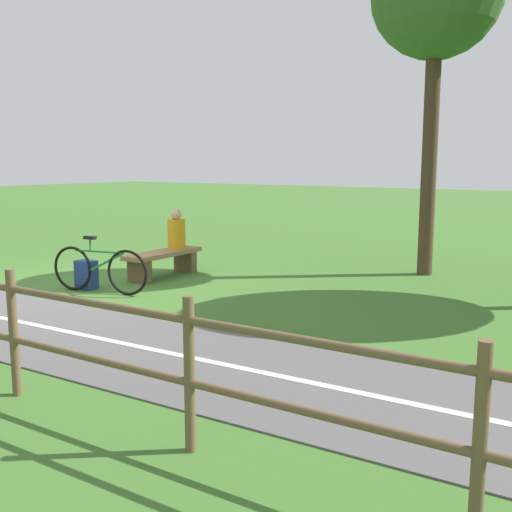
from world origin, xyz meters
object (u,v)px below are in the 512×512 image
(backpack, at_px, (87,275))
(bench, at_px, (163,259))
(bicycle, at_px, (99,269))
(person_seated, at_px, (176,232))

(backpack, bearing_deg, bench, 168.34)
(bench, xyz_separation_m, backpack, (1.47, -0.30, -0.09))
(bicycle, bearing_deg, person_seated, 80.56)
(person_seated, height_order, backpack, person_seated)
(person_seated, height_order, bicycle, person_seated)
(bench, bearing_deg, person_seated, -180.00)
(bench, distance_m, backpack, 1.51)
(bench, bearing_deg, backpack, -14.48)
(bench, xyz_separation_m, bicycle, (1.56, 0.12, 0.06))
(bicycle, bearing_deg, bench, 80.85)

